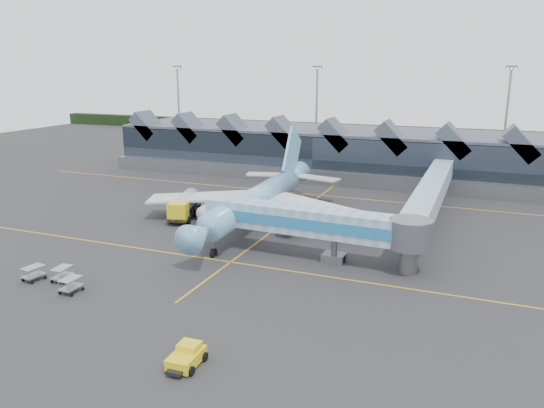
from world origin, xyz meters
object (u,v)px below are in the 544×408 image
at_px(jet_bridge, 325,225).
at_px(main_airliner, 259,198).
at_px(fuel_truck, 185,204).
at_px(pushback_tug, 186,357).

bearing_deg(jet_bridge, main_airliner, 142.65).
bearing_deg(jet_bridge, fuel_truck, 160.87).
xyz_separation_m(fuel_truck, pushback_tug, (21.79, -35.91, -1.31)).
height_order(main_airliner, pushback_tug, main_airliner).
bearing_deg(fuel_truck, jet_bridge, -38.63).
relative_size(jet_bridge, pushback_tug, 7.39).
bearing_deg(pushback_tug, fuel_truck, 119.45).
xyz_separation_m(main_airliner, fuel_truck, (-11.80, -1.09, -1.80)).
distance_m(main_airliner, pushback_tug, 38.46).
distance_m(jet_bridge, fuel_truck, 26.98).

